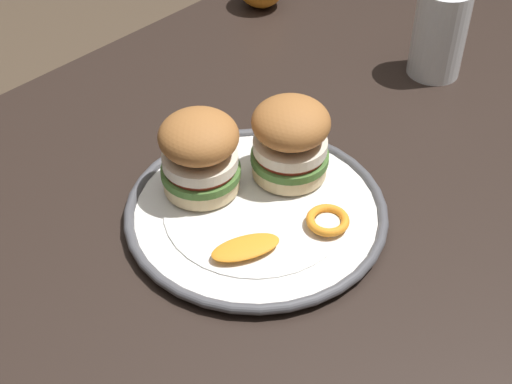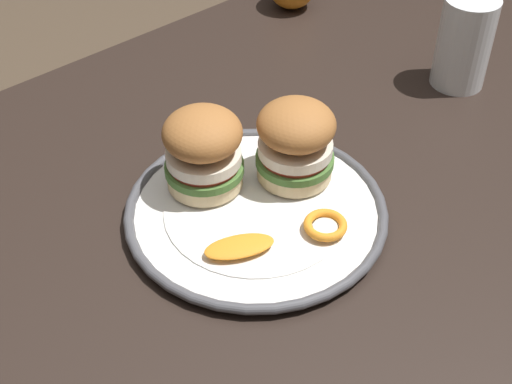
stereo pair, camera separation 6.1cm
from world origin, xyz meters
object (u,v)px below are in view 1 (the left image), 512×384
at_px(dining_table, 287,236).
at_px(dinner_plate, 256,212).
at_px(sandwich_half_right, 287,137).
at_px(sandwich_half_left, 200,152).
at_px(drinking_glass, 439,37).

xyz_separation_m(dining_table, dinner_plate, (0.07, 0.01, 0.10)).
distance_m(dining_table, dinner_plate, 0.13).
distance_m(dining_table, sandwich_half_right, 0.16).
bearing_deg(dining_table, sandwich_half_left, -32.58).
bearing_deg(dining_table, drinking_glass, -178.13).
xyz_separation_m(dining_table, sandwich_half_right, (0.00, -0.00, 0.16)).
height_order(dinner_plate, sandwich_half_left, sandwich_half_left).
height_order(sandwich_half_right, drinking_glass, drinking_glass).
bearing_deg(sandwich_half_right, dining_table, 103.26).
distance_m(sandwich_half_right, drinking_glass, 0.34).
relative_size(dining_table, drinking_glass, 10.27).
xyz_separation_m(dinner_plate, drinking_glass, (-0.41, -0.02, 0.05)).
distance_m(sandwich_half_left, sandwich_half_right, 0.11).
height_order(dining_table, sandwich_half_right, sandwich_half_right).
bearing_deg(dinner_plate, dining_table, -169.54).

